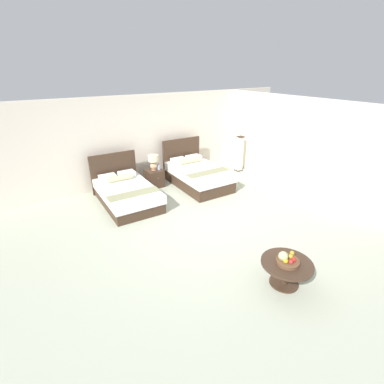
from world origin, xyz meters
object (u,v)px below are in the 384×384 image
Objects in this scene: bed_near_window at (126,193)px; nightstand at (155,178)px; table_lamp at (153,161)px; fruit_bowl at (287,260)px; coffee_table at (286,268)px; floor_lamp_corner at (240,154)px; loose_apple at (292,253)px; vase at (159,167)px; bed_near_corner at (197,175)px.

nightstand is (1.11, 0.61, -0.02)m from bed_near_window.
table_lamp is 4.96m from fruit_bowl.
table_lamp reaches higher than coffee_table.
floor_lamp_corner reaches higher than nightstand.
loose_apple is at bearing -87.60° from nightstand.
table_lamp reaches higher than loose_apple.
vase is 2.26× the size of loose_apple.
floor_lamp_corner is at bearing -6.44° from table_lamp.
bed_near_corner is 1.75× the size of floor_lamp_corner.
nightstand reaches higher than coffee_table.
bed_near_window reaches higher than coffee_table.
bed_near_window reaches higher than fruit_bowl.
floor_lamp_corner is (3.06, 4.60, 0.29)m from coffee_table.
floor_lamp_corner reaches higher than coffee_table.
nightstand is 1.13× the size of table_lamp.
floor_lamp_corner is (3.04, -0.34, -0.19)m from table_lamp.
coffee_table is 2.23× the size of fruit_bowl.
vase is at bearing 149.60° from bed_near_corner.
floor_lamp_corner reaches higher than table_lamp.
bed_near_window is 26.10× the size of loose_apple.
bed_near_window is 4.09× the size of nightstand.
table_lamp is (-1.12, 0.64, 0.46)m from bed_near_corner.
floor_lamp_corner is at bearing -6.07° from nightstand.
fruit_bowl reaches higher than coffee_table.
floor_lamp_corner is (2.84, 4.52, 0.13)m from loose_apple.
fruit_bowl is at bearing -159.50° from loose_apple.
vase reaches higher than coffee_table.
bed_near_corner is 2.52× the size of coffee_table.
table_lamp reaches higher than nightstand.
loose_apple is at bearing -87.61° from table_lamp.
bed_near_window is at bearing -150.49° from table_lamp.
table_lamp is at bearing 173.56° from floor_lamp_corner.
fruit_bowl is at bearing -90.50° from nightstand.
table_lamp is at bearing 90.00° from nightstand.
nightstand is at bearing 173.93° from floor_lamp_corner.
vase is 4.90m from fruit_bowl.
bed_near_corner is 1.96m from floor_lamp_corner.
vase is at bearing -16.10° from nightstand.
nightstand is at bearing 92.40° from loose_apple.
nightstand is 6.39× the size of loose_apple.
bed_near_window is at bearing 103.92° from fruit_bowl.
table_lamp is 3.07m from floor_lamp_corner.
coffee_table is (-0.02, -4.93, 0.06)m from nightstand.
nightstand is 3.08m from floor_lamp_corner.
coffee_table is 0.69× the size of floor_lamp_corner.
bed_near_corner is (2.24, -0.01, 0.05)m from bed_near_window.
loose_apple is at bearing 20.50° from fruit_bowl.
floor_lamp_corner is at bearing -5.58° from vase.
vase reaches higher than nightstand.
table_lamp is at bearing 89.80° from coffee_table.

